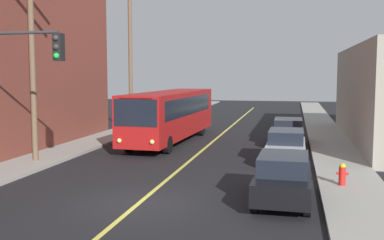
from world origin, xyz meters
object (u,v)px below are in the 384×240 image
object	(u,v)px
city_bus	(171,114)
utility_pole_mid	(130,44)
parked_car_red	(288,131)
traffic_signal_left_corner	(12,74)
parked_car_black	(283,177)
parked_car_silver	(286,146)
fire_hydrant	(342,174)
utility_pole_near	(32,47)

from	to	relation	value
city_bus	utility_pole_mid	world-z (taller)	utility_pole_mid
parked_car_red	traffic_signal_left_corner	xyz separation A→B (m)	(-10.12, -12.80, 3.46)
parked_car_black	parked_car_silver	world-z (taller)	same
utility_pole_mid	fire_hydrant	xyz separation A→B (m)	(13.83, -15.13, -5.94)
parked_car_red	traffic_signal_left_corner	size ratio (longest dim) A/B	0.74
parked_car_silver	utility_pole_mid	bearing A→B (deg)	138.39
parked_car_black	utility_pole_mid	world-z (taller)	utility_pole_mid
parked_car_silver	utility_pole_mid	size ratio (longest dim) A/B	0.38
city_bus	traffic_signal_left_corner	size ratio (longest dim) A/B	2.04
city_bus	utility_pole_near	distance (m)	10.14
parked_car_black	parked_car_red	distance (m)	12.77
parked_car_black	fire_hydrant	distance (m)	3.11
parked_car_black	parked_car_silver	size ratio (longest dim) A/B	1.00
parked_car_silver	parked_car_black	bearing A→B (deg)	-89.78
city_bus	utility_pole_near	size ratio (longest dim) A/B	1.24
utility_pole_near	traffic_signal_left_corner	distance (m)	4.85
parked_car_silver	fire_hydrant	bearing A→B (deg)	-65.60
city_bus	utility_pole_near	bearing A→B (deg)	-119.22
parked_car_red	traffic_signal_left_corner	distance (m)	16.68
traffic_signal_left_corner	parked_car_red	bearing A→B (deg)	51.66
utility_pole_near	utility_pole_mid	bearing A→B (deg)	89.21
city_bus	utility_pole_mid	bearing A→B (deg)	132.27
utility_pole_near	fire_hydrant	world-z (taller)	utility_pole_near
city_bus	parked_car_red	bearing A→B (deg)	2.02
parked_car_black	traffic_signal_left_corner	xyz separation A→B (m)	(-10.12, -0.02, 3.46)
parked_car_red	fire_hydrant	size ratio (longest dim) A/B	5.25
city_bus	parked_car_black	world-z (taller)	city_bus
utility_pole_near	utility_pole_mid	distance (m)	13.09
parked_car_black	utility_pole_near	size ratio (longest dim) A/B	0.45
parked_car_red	traffic_signal_left_corner	world-z (taller)	traffic_signal_left_corner
utility_pole_mid	parked_car_silver	bearing A→B (deg)	-41.61
utility_pole_near	traffic_signal_left_corner	world-z (taller)	utility_pole_near
city_bus	parked_car_black	bearing A→B (deg)	-59.80
utility_pole_mid	traffic_signal_left_corner	world-z (taller)	utility_pole_mid
utility_pole_mid	parked_car_red	bearing A→B (deg)	-21.46
city_bus	fire_hydrant	world-z (taller)	city_bus
utility_pole_mid	fire_hydrant	size ratio (longest dim) A/B	13.91
city_bus	fire_hydrant	bearing A→B (deg)	-47.49
utility_pole_near	fire_hydrant	bearing A→B (deg)	-8.41
utility_pole_mid	utility_pole_near	bearing A→B (deg)	-90.79
parked_car_silver	utility_pole_near	distance (m)	13.05
parked_car_black	traffic_signal_left_corner	distance (m)	10.70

